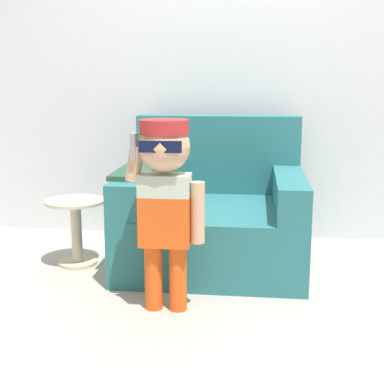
{
  "coord_description": "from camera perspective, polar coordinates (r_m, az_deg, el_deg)",
  "views": [
    {
      "loc": [
        0.2,
        -3.18,
        1.15
      ],
      "look_at": [
        -0.15,
        -0.27,
        0.54
      ],
      "focal_mm": 50.0,
      "sensor_mm": 36.0,
      "label": 1
    }
  ],
  "objects": [
    {
      "name": "ground_plane",
      "position": [
        3.39,
        3.02,
        -8.16
      ],
      "size": [
        10.0,
        10.0,
        0.0
      ],
      "primitive_type": "plane",
      "color": "#ADA89E"
    },
    {
      "name": "wall_back",
      "position": [
        3.97,
        3.99,
        13.85
      ],
      "size": [
        10.0,
        0.05,
        2.6
      ],
      "color": "silver",
      "rests_on": "ground_plane"
    },
    {
      "name": "armchair",
      "position": [
        3.46,
        2.31,
        -2.34
      ],
      "size": [
        1.14,
        1.05,
        0.92
      ],
      "color": "#286B70",
      "rests_on": "ground_plane"
    },
    {
      "name": "person_child",
      "position": [
        2.63,
        -2.87,
        0.69
      ],
      "size": [
        0.4,
        0.3,
        0.97
      ],
      "color": "#E05119",
      "rests_on": "ground_plane"
    },
    {
      "name": "side_table",
      "position": [
        3.47,
        -12.25,
        -3.49
      ],
      "size": [
        0.38,
        0.38,
        0.42
      ],
      "color": "beige",
      "rests_on": "ground_plane"
    }
  ]
}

